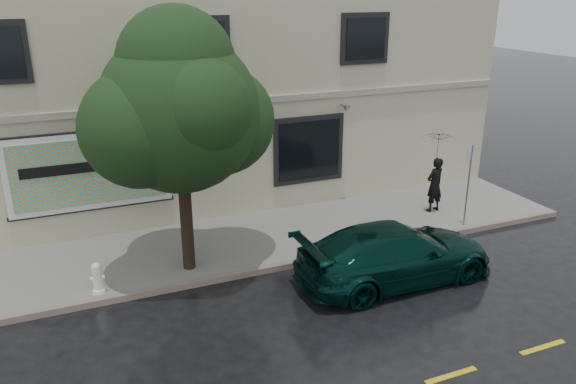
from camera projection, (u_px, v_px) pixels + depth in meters
name	position (u px, v px, depth m)	size (l,w,h in m)	color
ground	(270.00, 306.00, 12.44)	(90.00, 90.00, 0.00)	black
sidewalk	(227.00, 244.00, 15.23)	(20.00, 3.50, 0.15)	gray
curb	(248.00, 273.00, 13.72)	(20.00, 0.18, 0.16)	slate
building	(174.00, 86.00, 19.03)	(20.00, 8.12, 7.00)	#BDB498
billboard	(90.00, 172.00, 14.84)	(4.30, 0.16, 2.20)	white
car	(396.00, 254.00, 13.29)	(2.15, 4.86, 1.41)	black
pedestrian	(435.00, 185.00, 17.05)	(0.62, 0.41, 1.70)	black
umbrella	(438.00, 145.00, 16.63)	(1.05, 1.05, 0.78)	black
street_tree	(179.00, 113.00, 12.51)	(3.63, 3.63, 5.68)	black
fire_hydrant	(98.00, 278.00, 12.58)	(0.31, 0.29, 0.74)	white
sign_pole	(469.00, 178.00, 15.78)	(0.30, 0.05, 2.40)	#92959A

